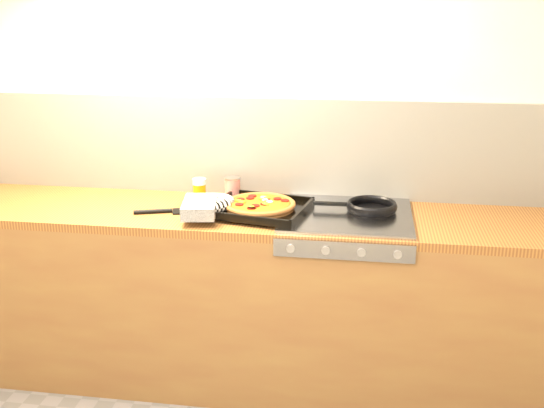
% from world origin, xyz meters
% --- Properties ---
extents(room_shell, '(3.20, 3.20, 3.20)m').
position_xyz_m(room_shell, '(0.00, 1.39, 1.15)').
color(room_shell, white).
rests_on(room_shell, ground).
extents(counter_run, '(3.20, 0.62, 0.90)m').
position_xyz_m(counter_run, '(0.00, 1.10, 0.45)').
color(counter_run, olive).
rests_on(counter_run, ground).
extents(stovetop, '(0.60, 0.56, 0.02)m').
position_xyz_m(stovetop, '(0.45, 1.10, 0.91)').
color(stovetop, gray).
rests_on(stovetop, counter_run).
extents(pizza_on_tray, '(0.60, 0.47, 0.07)m').
position_xyz_m(pizza_on_tray, '(-0.03, 1.05, 0.95)').
color(pizza_on_tray, black).
rests_on(pizza_on_tray, stovetop).
extents(frying_pan, '(0.40, 0.24, 0.04)m').
position_xyz_m(frying_pan, '(0.56, 1.15, 0.94)').
color(frying_pan, black).
rests_on(frying_pan, stovetop).
extents(tomato_can, '(0.09, 0.09, 0.11)m').
position_xyz_m(tomato_can, '(-0.13, 1.29, 0.96)').
color(tomato_can, maroon).
rests_on(tomato_can, counter_run).
extents(juice_glass, '(0.09, 0.09, 0.11)m').
position_xyz_m(juice_glass, '(-0.29, 1.24, 0.96)').
color(juice_glass, orange).
rests_on(juice_glass, counter_run).
extents(wooden_spoon, '(0.29, 0.10, 0.02)m').
position_xyz_m(wooden_spoon, '(0.07, 1.29, 0.91)').
color(wooden_spoon, '#B7774D').
rests_on(wooden_spoon, counter_run).
extents(black_spatula, '(0.28, 0.14, 0.02)m').
position_xyz_m(black_spatula, '(-0.40, 1.02, 0.91)').
color(black_spatula, black).
rests_on(black_spatula, counter_run).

